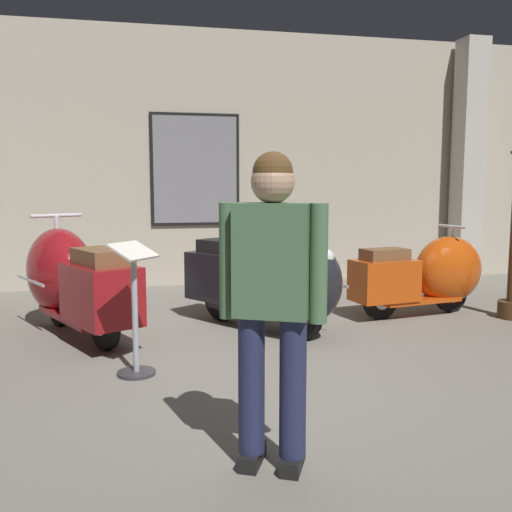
{
  "coord_description": "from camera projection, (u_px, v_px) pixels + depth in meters",
  "views": [
    {
      "loc": [
        -0.95,
        -3.83,
        1.37
      ],
      "look_at": [
        0.23,
        1.66,
        0.67
      ],
      "focal_mm": 39.59,
      "sensor_mm": 36.0,
      "label": 1
    }
  ],
  "objects": [
    {
      "name": "showroom_back_wall",
      "position": [
        213.0,
        160.0,
        7.83
      ],
      "size": [
        18.0,
        0.63,
        3.47
      ],
      "color": "#BCB29E",
      "rests_on": "ground"
    },
    {
      "name": "ground_plane",
      "position": [
        273.0,
        376.0,
        4.09
      ],
      "size": [
        60.0,
        60.0,
        0.0
      ],
      "primitive_type": "plane",
      "color": "slate"
    },
    {
      "name": "scooter_2",
      "position": [
        429.0,
        274.0,
        6.03
      ],
      "size": [
        1.61,
        0.71,
        0.95
      ],
      "rotation": [
        0.0,
        0.0,
        0.17
      ],
      "color": "black",
      "rests_on": "ground"
    },
    {
      "name": "scooter_1",
      "position": [
        273.0,
        280.0,
        5.27
      ],
      "size": [
        1.42,
        1.74,
        1.08
      ],
      "rotation": [
        0.0,
        0.0,
        -0.97
      ],
      "color": "black",
      "rests_on": "ground"
    },
    {
      "name": "scooter_0",
      "position": [
        71.0,
        279.0,
        5.26
      ],
      "size": [
        1.27,
        1.85,
        1.11
      ],
      "rotation": [
        0.0,
        0.0,
        2.04
      ],
      "color": "black",
      "rests_on": "ground"
    },
    {
      "name": "info_stanchion",
      "position": [
        135.0,
        321.0,
        4.08
      ],
      "size": [
        0.38,
        0.39,
        0.97
      ],
      "color": "#333338",
      "rests_on": "ground"
    },
    {
      "name": "visitor_0",
      "position": [
        272.0,
        290.0,
        2.65
      ],
      "size": [
        0.47,
        0.35,
        1.53
      ],
      "rotation": [
        0.0,
        0.0,
        1.13
      ],
      "color": "black",
      "rests_on": "ground"
    }
  ]
}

